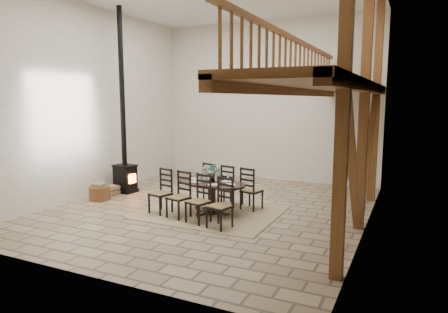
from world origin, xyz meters
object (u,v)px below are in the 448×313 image
at_px(wood_stove, 124,151).
at_px(log_basket, 100,192).
at_px(dining_table, 209,197).
at_px(log_stack, 109,190).

distance_m(wood_stove, log_basket, 1.37).
xyz_separation_m(dining_table, log_basket, (-3.12, -0.11, -0.18)).
distance_m(dining_table, log_basket, 3.13).
height_order(wood_stove, log_basket, wood_stove).
xyz_separation_m(wood_stove, log_stack, (-0.17, -0.46, -1.02)).
height_order(dining_table, log_stack, dining_table).
relative_size(wood_stove, log_stack, 9.47).
height_order(dining_table, wood_stove, wood_stove).
bearing_deg(wood_stove, log_stack, -101.95).
height_order(wood_stove, log_stack, wood_stove).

